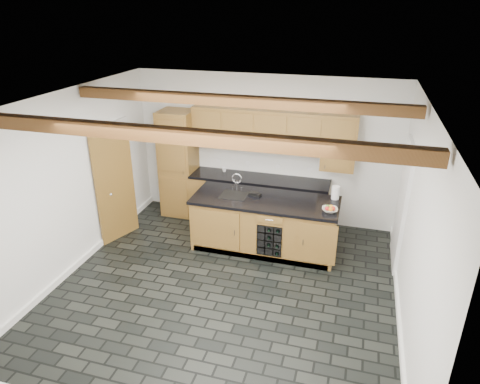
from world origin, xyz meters
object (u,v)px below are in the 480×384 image
object	(u,v)px
kitchen_scale	(255,194)
paper_towel	(335,193)
island	(265,224)
fruit_bowl	(330,210)

from	to	relation	value
kitchen_scale	paper_towel	bearing A→B (deg)	25.06
island	kitchen_scale	xyz separation A→B (m)	(-0.21, 0.11, 0.49)
island	fruit_bowl	size ratio (longest dim) A/B	10.22
fruit_bowl	paper_towel	world-z (taller)	paper_towel
paper_towel	fruit_bowl	bearing A→B (deg)	-94.44
island	fruit_bowl	xyz separation A→B (m)	(1.07, -0.17, 0.49)
island	paper_towel	distance (m)	1.30
island	paper_towel	world-z (taller)	paper_towel
paper_towel	island	bearing A→B (deg)	-162.58
island	kitchen_scale	world-z (taller)	kitchen_scale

